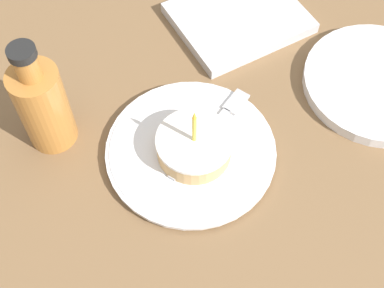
{
  "coord_description": "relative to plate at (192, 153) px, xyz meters",
  "views": [
    {
      "loc": [
        -0.19,
        -0.36,
        0.69
      ],
      "look_at": [
        0.01,
        -0.0,
        0.03
      ],
      "focal_mm": 50.0,
      "sensor_mm": 36.0,
      "label": 1
    }
  ],
  "objects": [
    {
      "name": "fork",
      "position": [
        0.05,
        0.02,
        0.01
      ],
      "size": [
        0.18,
        0.1,
        0.0
      ],
      "color": "#B2B2B7",
      "rests_on": "plate"
    },
    {
      "name": "side_plate",
      "position": [
        0.33,
        -0.03,
        0.0
      ],
      "size": [
        0.24,
        0.24,
        0.02
      ],
      "color": "silver",
      "rests_on": "ground_plane"
    },
    {
      "name": "cake_slice",
      "position": [
        0.0,
        -0.0,
        0.03
      ],
      "size": [
        0.11,
        0.11,
        0.1
      ],
      "color": "tan",
      "rests_on": "plate"
    },
    {
      "name": "bottle",
      "position": [
        -0.17,
        0.14,
        0.07
      ],
      "size": [
        0.07,
        0.07,
        0.19
      ],
      "color": "#B27233",
      "rests_on": "ground_plane"
    },
    {
      "name": "ground_plane",
      "position": [
        -0.01,
        0.0,
        -0.03
      ],
      "size": [
        2.4,
        2.4,
        0.04
      ],
      "color": "brown",
      "rests_on": "ground"
    },
    {
      "name": "marble_board",
      "position": [
        0.21,
        0.2,
        0.0
      ],
      "size": [
        0.22,
        0.18,
        0.02
      ],
      "color": "silver",
      "rests_on": "ground_plane"
    },
    {
      "name": "plate",
      "position": [
        0.0,
        0.0,
        0.0
      ],
      "size": [
        0.26,
        0.26,
        0.02
      ],
      "color": "silver",
      "rests_on": "ground_plane"
    }
  ]
}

